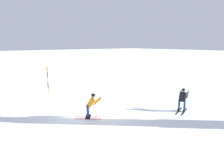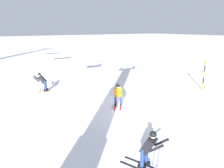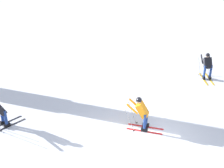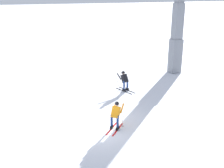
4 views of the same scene
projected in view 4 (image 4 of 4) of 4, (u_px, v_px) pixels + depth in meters
The scene contains 4 objects.
ground_plane at pixel (96, 125), 15.73m from camera, with size 260.00×260.00×0.00m, color white.
skier_carving_main at pixel (116, 113), 15.16m from camera, with size 1.60×1.47×1.67m.
lift_tower_near at pixel (177, 29), 24.28m from camera, with size 0.92×2.39×9.84m.
skier_distant_uphill at pixel (124, 79), 20.86m from camera, with size 1.80×1.13×1.63m.
Camera 4 is at (13.66, -3.59, 7.37)m, focal length 44.46 mm.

